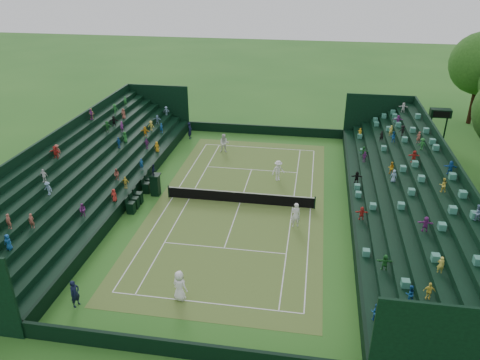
{
  "coord_description": "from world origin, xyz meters",
  "views": [
    {
      "loc": [
        5.29,
        -31.85,
        17.48
      ],
      "look_at": [
        0.0,
        0.0,
        2.0
      ],
      "focal_mm": 35.0,
      "sensor_mm": 36.0,
      "label": 1
    }
  ],
  "objects": [
    {
      "name": "scoreboard_tower",
      "position": [
        17.75,
        16.0,
        3.14
      ],
      "size": [
        2.0,
        1.0,
        3.7
      ],
      "color": "black",
      "rests_on": "ground"
    },
    {
      "name": "player_near_west",
      "position": [
        -1.45,
        -11.79,
        0.94
      ],
      "size": [
        1.07,
        0.9,
        1.88
      ],
      "primitive_type": "imported",
      "rotation": [
        0.0,
        0.0,
        2.76
      ],
      "color": "white",
      "rests_on": "ground"
    },
    {
      "name": "line_judge_north",
      "position": [
        -7.56,
        13.32,
        0.89
      ],
      "size": [
        0.44,
        0.66,
        1.78
      ],
      "primitive_type": "imported",
      "rotation": [
        0.0,
        0.0,
        1.59
      ],
      "color": "black",
      "rests_on": "ground"
    },
    {
      "name": "umpire_chair",
      "position": [
        -6.97,
        0.27,
        1.15
      ],
      "size": [
        0.86,
        0.86,
        2.69
      ],
      "color": "black",
      "rests_on": "ground"
    },
    {
      "name": "perimeter_wall_south",
      "position": [
        0.0,
        -15.88,
        0.5
      ],
      "size": [
        17.17,
        0.2,
        1.0
      ],
      "primitive_type": "cube",
      "color": "black",
      "rests_on": "ground"
    },
    {
      "name": "player_far_east",
      "position": [
        2.55,
        4.62,
        0.91
      ],
      "size": [
        1.36,
        1.19,
        1.82
      ],
      "primitive_type": "imported",
      "rotation": [
        0.0,
        0.0,
        0.55
      ],
      "color": "white",
      "rests_on": "ground"
    },
    {
      "name": "north_grandstand",
      "position": [
        12.66,
        0.0,
        1.55
      ],
      "size": [
        6.6,
        32.0,
        4.9
      ],
      "color": "black",
      "rests_on": "ground"
    },
    {
      "name": "player_near_east",
      "position": [
        4.47,
        -2.84,
        0.95
      ],
      "size": [
        0.79,
        0.63,
        1.9
      ],
      "primitive_type": "imported",
      "rotation": [
        0.0,
        0.0,
        3.42
      ],
      "color": "white",
      "rests_on": "ground"
    },
    {
      "name": "ground",
      "position": [
        0.0,
        0.0,
        0.0
      ],
      "size": [
        160.0,
        160.0,
        0.0
      ],
      "primitive_type": "plane",
      "color": "#255E1D",
      "rests_on": "ground"
    },
    {
      "name": "court_surface",
      "position": [
        0.0,
        0.0,
        0.01
      ],
      "size": [
        12.97,
        26.77,
        0.01
      ],
      "primitive_type": "cube",
      "color": "#3E7B29",
      "rests_on": "ground"
    },
    {
      "name": "perimeter_wall_west",
      "position": [
        -8.48,
        0.0,
        0.5
      ],
      "size": [
        0.2,
        31.77,
        1.0
      ],
      "primitive_type": "cube",
      "color": "black",
      "rests_on": "ground"
    },
    {
      "name": "perimeter_wall_east",
      "position": [
        8.48,
        0.0,
        0.5
      ],
      "size": [
        0.2,
        31.77,
        1.0
      ],
      "primitive_type": "cube",
      "color": "black",
      "rests_on": "ground"
    },
    {
      "name": "tennis_net",
      "position": [
        0.0,
        0.0,
        0.53
      ],
      "size": [
        11.67,
        0.1,
        1.06
      ],
      "color": "black",
      "rests_on": "ground"
    },
    {
      "name": "south_grandstand",
      "position": [
        -12.66,
        0.0,
        1.55
      ],
      "size": [
        6.6,
        32.0,
        4.9
      ],
      "color": "black",
      "rests_on": "ground"
    },
    {
      "name": "courtside_chairs",
      "position": [
        -7.83,
        -0.39,
        0.48
      ],
      "size": [
        0.59,
        5.56,
        1.28
      ],
      "color": "black",
      "rests_on": "ground"
    },
    {
      "name": "player_far_west",
      "position": [
        -3.25,
        10.13,
        0.94
      ],
      "size": [
        0.99,
        0.81,
        1.89
      ],
      "primitive_type": "imported",
      "rotation": [
        0.0,
        0.0,
        0.11
      ],
      "color": "white",
      "rests_on": "ground"
    },
    {
      "name": "line_judge_south",
      "position": [
        -6.97,
        -13.24,
        0.82
      ],
      "size": [
        0.58,
        0.7,
        1.64
      ],
      "primitive_type": "imported",
      "rotation": [
        0.0,
        0.0,
        1.21
      ],
      "color": "black",
      "rests_on": "ground"
    },
    {
      "name": "perimeter_wall_north",
      "position": [
        0.0,
        15.88,
        0.5
      ],
      "size": [
        17.17,
        0.2,
        1.0
      ],
      "primitive_type": "cube",
      "color": "black",
      "rests_on": "ground"
    }
  ]
}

